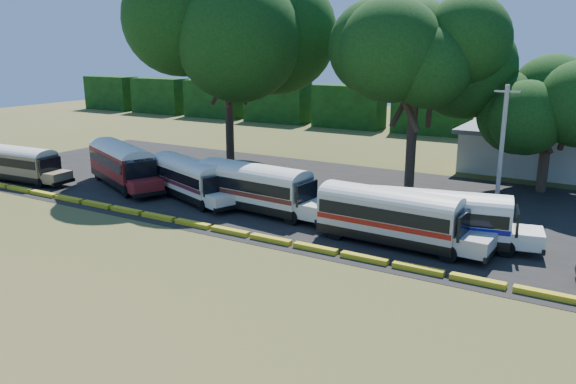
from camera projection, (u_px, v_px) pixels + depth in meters
The scene contains 15 objects.
ground at pixel (201, 234), 34.83m from camera, with size 160.00×160.00×0.00m, color #3A4A18.
asphalt_strip at pixel (308, 194), 44.34m from camera, with size 64.00×24.00×0.02m, color black.
curb at pixel (211, 227), 35.63m from camera, with size 53.70×0.45×0.30m.
terminal_building at pixel (569, 153), 50.46m from camera, with size 19.00×9.00×4.00m.
treeline_backdrop at pixel (432, 111), 74.08m from camera, with size 130.00×4.00×6.00m.
bus_beige at pixel (19, 162), 47.95m from camera, with size 9.40×2.88×3.05m.
bus_red at pixel (122, 162), 46.41m from camera, with size 10.88×6.93×3.54m.
bus_cream_west at pixel (190, 176), 42.38m from camera, with size 9.81×5.61×3.16m.
bus_cream_east at pixel (256, 185), 39.14m from camera, with size 10.53×3.41×3.40m.
bus_white_red at pixel (392, 214), 32.57m from camera, with size 10.22×2.91×3.33m.
bus_white_blue at pixel (442, 215), 32.62m from camera, with size 10.09×4.33×3.23m.
tree_west at pixel (227, 30), 52.49m from camera, with size 15.11×15.11×18.37m.
tree_center at pixel (416, 52), 43.84m from camera, with size 10.89×10.89×14.90m.
tree_east at pixel (552, 96), 43.16m from camera, with size 8.63×8.63×10.81m.
utility_pole at pixel (501, 151), 37.41m from camera, with size 1.60×0.30×8.91m.
Camera 1 is at (21.46, -25.72, 11.29)m, focal length 35.00 mm.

